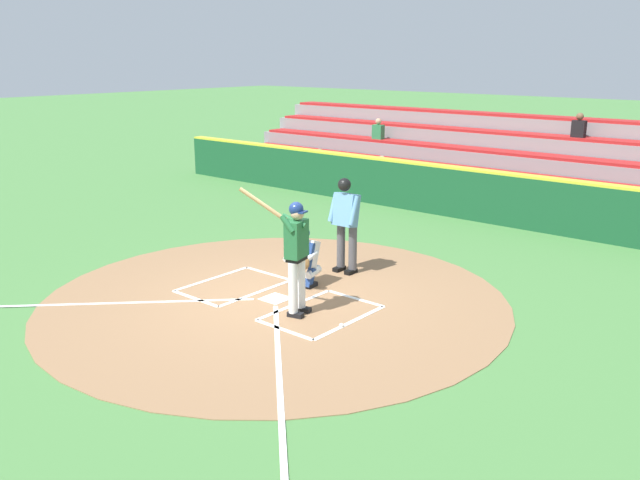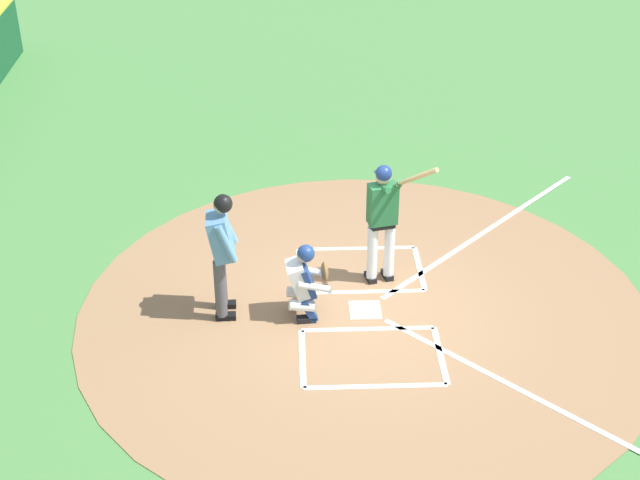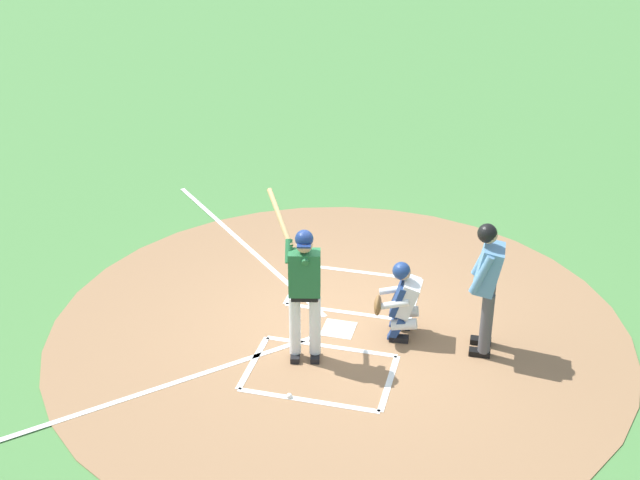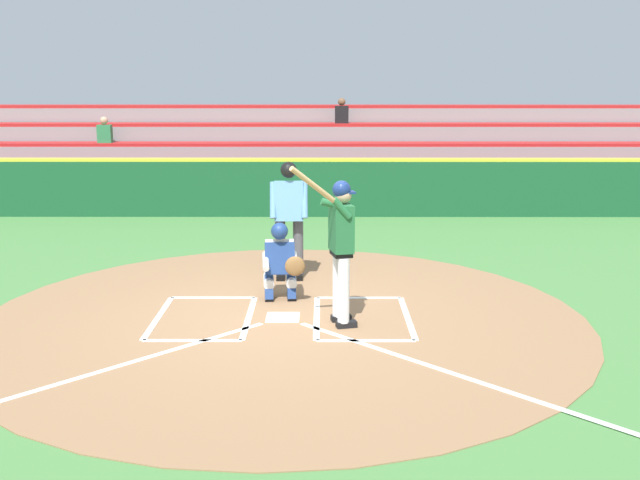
{
  "view_description": "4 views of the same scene",
  "coord_description": "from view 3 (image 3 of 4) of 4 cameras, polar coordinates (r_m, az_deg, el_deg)",
  "views": [
    {
      "loc": [
        -7.61,
        7.78,
        4.07
      ],
      "look_at": [
        -0.5,
        -0.61,
        1.02
      ],
      "focal_mm": 37.52,
      "sensor_mm": 36.0,
      "label": 1
    },
    {
      "loc": [
        10.58,
        -1.03,
        7.51
      ],
      "look_at": [
        -0.19,
        -0.62,
        1.06
      ],
      "focal_mm": 52.09,
      "sensor_mm": 36.0,
      "label": 2
    },
    {
      "loc": [
        -9.96,
        -2.28,
        6.66
      ],
      "look_at": [
        0.34,
        0.35,
        1.19
      ],
      "focal_mm": 49.18,
      "sensor_mm": 36.0,
      "label": 3
    },
    {
      "loc": [
        -0.52,
        9.56,
        3.15
      ],
      "look_at": [
        -0.49,
        0.32,
        1.13
      ],
      "focal_mm": 42.52,
      "sensor_mm": 36.0,
      "label": 4
    }
  ],
  "objects": [
    {
      "name": "home_plate_and_chalk",
      "position": [
        12.38,
        -2.76,
        -5.25
      ],
      "size": [
        7.93,
        4.91,
        0.01
      ],
      "color": "white",
      "rests_on": "dirt_circle"
    },
    {
      "name": "ground_plane",
      "position": [
        12.2,
        1.22,
        -5.86
      ],
      "size": [
        120.0,
        120.0,
        0.0
      ],
      "primitive_type": "plane",
      "color": "#4C8442"
    },
    {
      "name": "baseball",
      "position": [
        10.92,
        -2.01,
        -10.11
      ],
      "size": [
        0.07,
        0.07,
        0.07
      ],
      "primitive_type": "sphere",
      "color": "white",
      "rests_on": "ground"
    },
    {
      "name": "dirt_circle",
      "position": [
        12.19,
        1.22,
        -5.84
      ],
      "size": [
        8.0,
        8.0,
        0.01
      ],
      "primitive_type": "cylinder",
      "color": "#99704C",
      "rests_on": "ground"
    },
    {
      "name": "catcher",
      "position": [
        11.81,
        5.31,
        -3.82
      ],
      "size": [
        0.62,
        0.61,
        1.13
      ],
      "color": "black",
      "rests_on": "ground"
    },
    {
      "name": "batter",
      "position": [
        11.06,
        -1.07,
        -2.95
      ],
      "size": [
        0.84,
        0.89,
        2.13
      ],
      "color": "white",
      "rests_on": "ground"
    },
    {
      "name": "plate_umpire",
      "position": [
        11.42,
        10.83,
        -2.57
      ],
      "size": [
        0.59,
        0.42,
        1.86
      ],
      "color": "#4C4C51",
      "rests_on": "ground"
    }
  ]
}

